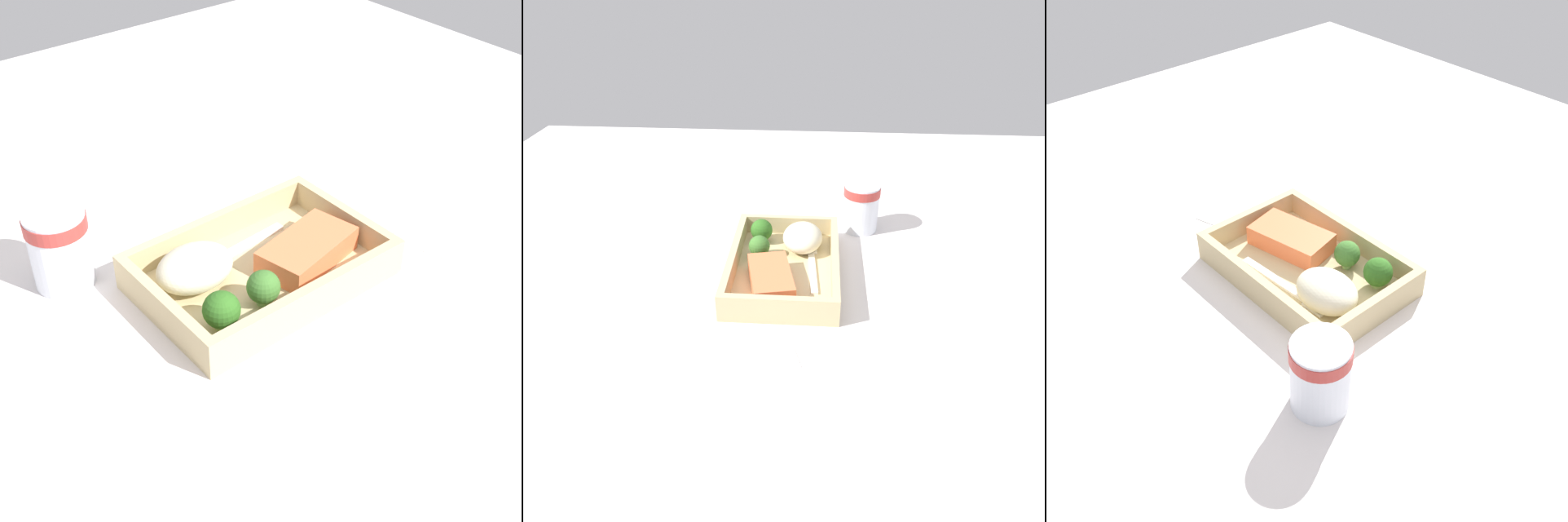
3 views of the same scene
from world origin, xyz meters
TOP-DOWN VIEW (x-y plane):
  - ground_plane at (0.00, 0.00)cm, footprint 160.00×160.00cm
  - takeout_tray at (0.00, 0.00)cm, footprint 27.27×18.26cm
  - tray_rim at (0.00, 0.00)cm, footprint 27.27×18.26cm
  - salmon_fillet at (-5.44, 1.74)cm, footprint 12.76×8.69cm
  - mashed_potatoes at (7.03, -2.86)cm, footprint 9.10×7.07cm
  - broccoli_floret_1 at (8.98, 4.76)cm, footprint 4.02×4.02cm
  - broccoli_floret_2 at (3.29, 4.54)cm, footprint 3.70×3.70cm
  - fork at (1.61, -4.71)cm, footprint 15.88×2.78cm
  - paper_cup at (17.59, -13.75)cm, footprint 6.99×6.99cm
  - receipt_slip at (-21.34, 4.58)cm, footprint 11.58×17.00cm

SIDE VIEW (x-z plane):
  - ground_plane at x=0.00cm, z-range -2.00..0.00cm
  - receipt_slip at x=-21.34cm, z-range 0.00..0.24cm
  - takeout_tray at x=0.00cm, z-range 0.00..1.20cm
  - fork at x=1.61cm, z-range 1.20..1.64cm
  - salmon_fillet at x=-5.44cm, z-range 1.20..4.15cm
  - tray_rim at x=0.00cm, z-range 1.20..4.51cm
  - mashed_potatoes at x=7.03cm, z-range 1.20..5.70cm
  - broccoli_floret_2 at x=3.29cm, z-range 1.37..5.58cm
  - broccoli_floret_1 at x=8.98cm, z-range 1.33..5.78cm
  - paper_cup at x=17.59cm, z-range 0.55..9.95cm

